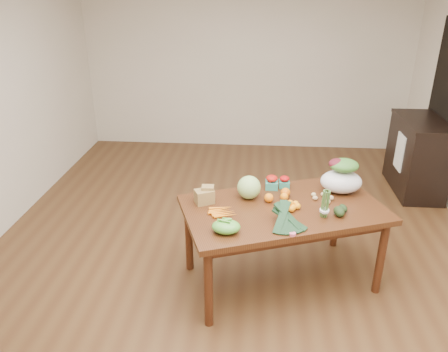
# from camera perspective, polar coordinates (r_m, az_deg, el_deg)

# --- Properties ---
(floor) EXTENTS (6.00, 6.00, 0.00)m
(floor) POSITION_cam_1_polar(r_m,az_deg,el_deg) (4.56, 1.47, -9.00)
(floor) COLOR #54371D
(floor) RESTS_ON ground
(room_walls) EXTENTS (5.02, 6.02, 2.70)m
(room_walls) POSITION_cam_1_polar(r_m,az_deg,el_deg) (3.98, 1.67, 7.46)
(room_walls) COLOR silver
(room_walls) RESTS_ON floor
(dining_table) EXTENTS (1.88, 1.44, 0.75)m
(dining_table) POSITION_cam_1_polar(r_m,az_deg,el_deg) (3.92, 7.48, -8.85)
(dining_table) COLOR #462510
(dining_table) RESTS_ON floor
(doorway_dark) EXTENTS (0.02, 1.00, 2.10)m
(doorway_dark) POSITION_cam_1_polar(r_m,az_deg,el_deg) (6.05, 26.91, 7.78)
(doorway_dark) COLOR black
(doorway_dark) RESTS_ON floor
(cabinet) EXTENTS (0.52, 1.02, 0.94)m
(cabinet) POSITION_cam_1_polar(r_m,az_deg,el_deg) (6.03, 23.97, 2.41)
(cabinet) COLOR black
(cabinet) RESTS_ON floor
(dish_towel) EXTENTS (0.02, 0.28, 0.45)m
(dish_towel) POSITION_cam_1_polar(r_m,az_deg,el_deg) (5.84, 21.95, 2.93)
(dish_towel) COLOR white
(dish_towel) RESTS_ON cabinet
(paper_bag) EXTENTS (0.25, 0.23, 0.15)m
(paper_bag) POSITION_cam_1_polar(r_m,az_deg,el_deg) (3.73, -2.58, -2.52)
(paper_bag) COLOR olive
(paper_bag) RESTS_ON dining_table
(cabbage) EXTENTS (0.20, 0.20, 0.20)m
(cabbage) POSITION_cam_1_polar(r_m,az_deg,el_deg) (3.80, 3.28, -1.49)
(cabbage) COLOR #96CA74
(cabbage) RESTS_ON dining_table
(strawberry_basket_a) EXTENTS (0.14, 0.14, 0.10)m
(strawberry_basket_a) POSITION_cam_1_polar(r_m,az_deg,el_deg) (4.01, 6.25, -0.95)
(strawberry_basket_a) COLOR red
(strawberry_basket_a) RESTS_ON dining_table
(strawberry_basket_b) EXTENTS (0.12, 0.12, 0.09)m
(strawberry_basket_b) POSITION_cam_1_polar(r_m,az_deg,el_deg) (4.06, 7.89, -0.88)
(strawberry_basket_b) COLOR #BD0C0C
(strawberry_basket_b) RESTS_ON dining_table
(orange_a) EXTENTS (0.08, 0.08, 0.08)m
(orange_a) POSITION_cam_1_polar(r_m,az_deg,el_deg) (3.77, 5.88, -2.85)
(orange_a) COLOR orange
(orange_a) RESTS_ON dining_table
(orange_b) EXTENTS (0.08, 0.08, 0.08)m
(orange_b) POSITION_cam_1_polar(r_m,az_deg,el_deg) (3.88, 8.04, -2.14)
(orange_b) COLOR orange
(orange_b) RESTS_ON dining_table
(orange_c) EXTENTS (0.07, 0.07, 0.07)m
(orange_c) POSITION_cam_1_polar(r_m,az_deg,el_deg) (3.82, 7.88, -2.70)
(orange_c) COLOR orange
(orange_c) RESTS_ON dining_table
(mandarin_cluster) EXTENTS (0.23, 0.23, 0.08)m
(mandarin_cluster) POSITION_cam_1_polar(r_m,az_deg,el_deg) (3.68, 8.62, -3.69)
(mandarin_cluster) COLOR orange
(mandarin_cluster) RESTS_ON dining_table
(carrots) EXTENTS (0.27, 0.25, 0.03)m
(carrots) POSITION_cam_1_polar(r_m,az_deg,el_deg) (3.59, -0.28, -4.69)
(carrots) COLOR orange
(carrots) RESTS_ON dining_table
(snap_pea_bag) EXTENTS (0.22, 0.16, 0.10)m
(snap_pea_bag) POSITION_cam_1_polar(r_m,az_deg,el_deg) (3.32, 0.28, -6.64)
(snap_pea_bag) COLOR #61B43C
(snap_pea_bag) RESTS_ON dining_table
(kale_bunch) EXTENTS (0.44, 0.49, 0.16)m
(kale_bunch) POSITION_cam_1_polar(r_m,az_deg,el_deg) (3.38, 8.35, -5.63)
(kale_bunch) COLOR black
(kale_bunch) RESTS_ON dining_table
(asparagus_bundle) EXTENTS (0.11, 0.14, 0.26)m
(asparagus_bundle) POSITION_cam_1_polar(r_m,az_deg,el_deg) (3.57, 13.08, -3.54)
(asparagus_bundle) COLOR #52853D
(asparagus_bundle) RESTS_ON dining_table
(potato_a) EXTENTS (0.05, 0.04, 0.04)m
(potato_a) POSITION_cam_1_polar(r_m,az_deg,el_deg) (3.88, 11.82, -2.83)
(potato_a) COLOR tan
(potato_a) RESTS_ON dining_table
(potato_b) EXTENTS (0.05, 0.04, 0.04)m
(potato_b) POSITION_cam_1_polar(r_m,az_deg,el_deg) (3.83, 13.39, -3.30)
(potato_b) COLOR tan
(potato_b) RESTS_ON dining_table
(potato_c) EXTENTS (0.04, 0.04, 0.04)m
(potato_c) POSITION_cam_1_polar(r_m,az_deg,el_deg) (3.96, 12.83, -2.33)
(potato_c) COLOR tan
(potato_c) RESTS_ON dining_table
(potato_d) EXTENTS (0.04, 0.04, 0.04)m
(potato_d) POSITION_cam_1_polar(r_m,az_deg,el_deg) (3.93, 11.63, -2.40)
(potato_d) COLOR tan
(potato_d) RESTS_ON dining_table
(potato_e) EXTENTS (0.05, 0.05, 0.05)m
(potato_e) POSITION_cam_1_polar(r_m,az_deg,el_deg) (3.90, 13.76, -2.80)
(potato_e) COLOR tan
(potato_e) RESTS_ON dining_table
(avocado_a) EXTENTS (0.11, 0.14, 0.08)m
(avocado_a) POSITION_cam_1_polar(r_m,az_deg,el_deg) (3.66, 14.79, -4.51)
(avocado_a) COLOR black
(avocado_a) RESTS_ON dining_table
(avocado_b) EXTENTS (0.09, 0.11, 0.06)m
(avocado_b) POSITION_cam_1_polar(r_m,az_deg,el_deg) (3.73, 15.27, -4.10)
(avocado_b) COLOR black
(avocado_b) RESTS_ON dining_table
(salad_bag) EXTENTS (0.44, 0.39, 0.29)m
(salad_bag) POSITION_cam_1_polar(r_m,az_deg,el_deg) (4.02, 15.10, -0.19)
(salad_bag) COLOR white
(salad_bag) RESTS_ON dining_table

